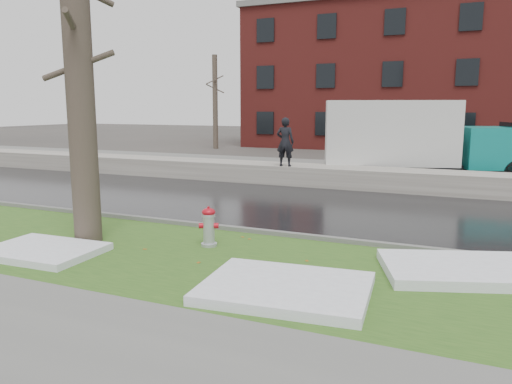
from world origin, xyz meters
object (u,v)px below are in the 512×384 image
at_px(tree, 79,69).
at_px(box_truck, 416,139).
at_px(fire_hydrant, 209,225).
at_px(worker, 285,142).

bearing_deg(tree, box_truck, 66.09).
relative_size(fire_hydrant, worker, 0.47).
bearing_deg(box_truck, tree, -131.09).
distance_m(fire_hydrant, box_truck, 12.07).
distance_m(tree, box_truck, 13.70).
relative_size(tree, worker, 4.02).
xyz_separation_m(fire_hydrant, box_truck, (2.87, 11.67, 1.20)).
bearing_deg(worker, box_truck, -149.41).
bearing_deg(tree, worker, 82.79).
bearing_deg(worker, fire_hydrant, 94.16).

